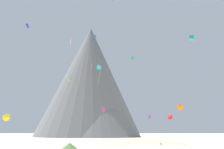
{
  "coord_description": "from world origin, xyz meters",
  "views": [
    {
      "loc": [
        4.64,
        -26.63,
        2.95
      ],
      "look_at": [
        3.01,
        37.85,
        19.79
      ],
      "focal_mm": 34.42,
      "sensor_mm": 36.0,
      "label": 1
    }
  ],
  "objects_px": {
    "rock_massif": "(93,86)",
    "bush_far_left": "(161,145)",
    "kite_indigo_high": "(28,26)",
    "kite_teal_mid": "(192,38)",
    "kite_red_low": "(170,117)",
    "kite_orange_low": "(180,107)",
    "kite_magenta_low": "(103,112)",
    "kite_green_high": "(133,58)",
    "kite_rainbow_mid": "(92,68)",
    "kite_blue_high": "(94,36)",
    "kite_lime_mid": "(69,80)",
    "kite_pink_mid": "(71,42)",
    "bush_scatter_east": "(188,148)",
    "kite_yellow_low": "(7,117)",
    "kite_violet_low": "(150,117)",
    "kite_cyan_mid": "(99,68)",
    "bush_near_left": "(70,146)"
  },
  "relations": [
    {
      "from": "rock_massif",
      "to": "bush_far_left",
      "type": "bearing_deg",
      "value": -74.59
    },
    {
      "from": "bush_far_left",
      "to": "kite_indigo_high",
      "type": "height_order",
      "value": "kite_indigo_high"
    },
    {
      "from": "kite_teal_mid",
      "to": "kite_red_low",
      "type": "bearing_deg",
      "value": 31.86
    },
    {
      "from": "kite_teal_mid",
      "to": "kite_orange_low",
      "type": "bearing_deg",
      "value": 9.91
    },
    {
      "from": "kite_magenta_low",
      "to": "kite_indigo_high",
      "type": "xyz_separation_m",
      "value": [
        -20.39,
        -9.26,
        22.74
      ]
    },
    {
      "from": "kite_green_high",
      "to": "kite_indigo_high",
      "type": "distance_m",
      "value": 42.06
    },
    {
      "from": "kite_rainbow_mid",
      "to": "kite_blue_high",
      "type": "bearing_deg",
      "value": 51.95
    },
    {
      "from": "kite_red_low",
      "to": "kite_lime_mid",
      "type": "height_order",
      "value": "kite_lime_mid"
    },
    {
      "from": "bush_far_left",
      "to": "kite_pink_mid",
      "type": "distance_m",
      "value": 31.33
    },
    {
      "from": "bush_scatter_east",
      "to": "kite_yellow_low",
      "type": "distance_m",
      "value": 47.55
    },
    {
      "from": "bush_scatter_east",
      "to": "kite_teal_mid",
      "type": "distance_m",
      "value": 25.12
    },
    {
      "from": "kite_green_high",
      "to": "kite_red_low",
      "type": "xyz_separation_m",
      "value": [
        7.43,
        -23.88,
        -24.59
      ]
    },
    {
      "from": "kite_rainbow_mid",
      "to": "kite_violet_low",
      "type": "height_order",
      "value": "kite_rainbow_mid"
    },
    {
      "from": "kite_red_low",
      "to": "kite_teal_mid",
      "type": "distance_m",
      "value": 21.28
    },
    {
      "from": "bush_scatter_east",
      "to": "kite_cyan_mid",
      "type": "relative_size",
      "value": 0.31
    },
    {
      "from": "kite_blue_high",
      "to": "kite_lime_mid",
      "type": "xyz_separation_m",
      "value": [
        -10.5,
        4.13,
        -17.26
      ]
    },
    {
      "from": "kite_indigo_high",
      "to": "kite_pink_mid",
      "type": "xyz_separation_m",
      "value": [
        13.18,
        -4.82,
        -6.98
      ]
    },
    {
      "from": "kite_cyan_mid",
      "to": "kite_lime_mid",
      "type": "distance_m",
      "value": 32.57
    },
    {
      "from": "kite_blue_high",
      "to": "rock_massif",
      "type": "bearing_deg",
      "value": 119.11
    },
    {
      "from": "bush_far_left",
      "to": "kite_red_low",
      "type": "distance_m",
      "value": 21.07
    },
    {
      "from": "rock_massif",
      "to": "kite_lime_mid",
      "type": "height_order",
      "value": "rock_massif"
    },
    {
      "from": "kite_red_low",
      "to": "kite_indigo_high",
      "type": "relative_size",
      "value": 0.97
    },
    {
      "from": "bush_near_left",
      "to": "kite_green_high",
      "type": "relative_size",
      "value": 1.75
    },
    {
      "from": "rock_massif",
      "to": "kite_teal_mid",
      "type": "height_order",
      "value": "rock_massif"
    },
    {
      "from": "bush_scatter_east",
      "to": "bush_far_left",
      "type": "height_order",
      "value": "bush_far_left"
    },
    {
      "from": "kite_green_high",
      "to": "kite_rainbow_mid",
      "type": "bearing_deg",
      "value": 70.86
    },
    {
      "from": "kite_magenta_low",
      "to": "kite_pink_mid",
      "type": "bearing_deg",
      "value": -94.15
    },
    {
      "from": "kite_red_low",
      "to": "kite_teal_mid",
      "type": "height_order",
      "value": "kite_teal_mid"
    },
    {
      "from": "kite_lime_mid",
      "to": "kite_magenta_low",
      "type": "bearing_deg",
      "value": -130.68
    },
    {
      "from": "kite_rainbow_mid",
      "to": "kite_violet_low",
      "type": "distance_m",
      "value": 31.17
    },
    {
      "from": "kite_orange_low",
      "to": "kite_lime_mid",
      "type": "bearing_deg",
      "value": 175.67
    },
    {
      "from": "kite_cyan_mid",
      "to": "kite_rainbow_mid",
      "type": "xyz_separation_m",
      "value": [
        -3.95,
        15.17,
        4.5
      ]
    },
    {
      "from": "kite_red_low",
      "to": "kite_orange_low",
      "type": "bearing_deg",
      "value": 104.13
    },
    {
      "from": "bush_near_left",
      "to": "kite_green_high",
      "type": "xyz_separation_m",
      "value": [
        14.27,
        44.53,
        30.52
      ]
    },
    {
      "from": "kite_pink_mid",
      "to": "kite_yellow_low",
      "type": "bearing_deg",
      "value": -101.95
    },
    {
      "from": "rock_massif",
      "to": "kite_lime_mid",
      "type": "bearing_deg",
      "value": -104.49
    },
    {
      "from": "kite_blue_high",
      "to": "kite_yellow_low",
      "type": "bearing_deg",
      "value": -109.91
    },
    {
      "from": "kite_orange_low",
      "to": "kite_violet_low",
      "type": "height_order",
      "value": "kite_orange_low"
    },
    {
      "from": "bush_near_left",
      "to": "bush_scatter_east",
      "type": "xyz_separation_m",
      "value": [
        18.95,
        -1.51,
        -0.14
      ]
    },
    {
      "from": "bush_near_left",
      "to": "kite_indigo_high",
      "type": "distance_m",
      "value": 37.97
    },
    {
      "from": "kite_rainbow_mid",
      "to": "kite_blue_high",
      "type": "relative_size",
      "value": 1.25
    },
    {
      "from": "kite_green_high",
      "to": "kite_indigo_high",
      "type": "height_order",
      "value": "kite_green_high"
    },
    {
      "from": "bush_near_left",
      "to": "kite_green_high",
      "type": "height_order",
      "value": "kite_green_high"
    },
    {
      "from": "kite_green_high",
      "to": "rock_massif",
      "type": "bearing_deg",
      "value": -18.9
    },
    {
      "from": "kite_magenta_low",
      "to": "kite_blue_high",
      "type": "distance_m",
      "value": 38.16
    },
    {
      "from": "bush_far_left",
      "to": "kite_lime_mid",
      "type": "height_order",
      "value": "kite_lime_mid"
    },
    {
      "from": "kite_red_low",
      "to": "kite_yellow_low",
      "type": "height_order",
      "value": "kite_yellow_low"
    },
    {
      "from": "bush_far_left",
      "to": "kite_green_high",
      "type": "bearing_deg",
      "value": 91.34
    },
    {
      "from": "kite_pink_mid",
      "to": "bush_near_left",
      "type": "bearing_deg",
      "value": 33.81
    },
    {
      "from": "kite_red_low",
      "to": "kite_orange_low",
      "type": "relative_size",
      "value": 0.66
    }
  ]
}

